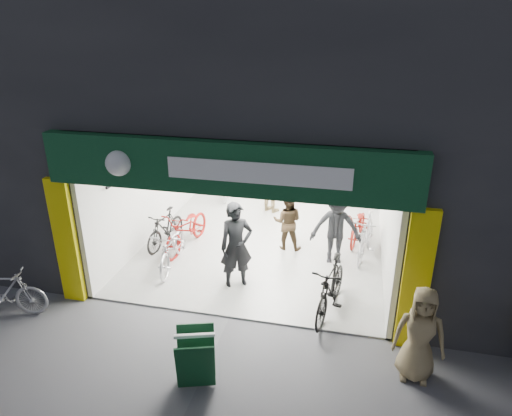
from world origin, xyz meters
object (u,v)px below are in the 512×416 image
(bike_right_front, at_px, (331,288))
(pedestrian_near, at_px, (420,334))
(sandwich_board, at_px, (196,358))
(parked_bike, at_px, (4,293))
(bike_left_front, at_px, (173,247))

(bike_right_front, relative_size, pedestrian_near, 1.16)
(pedestrian_near, relative_size, sandwich_board, 1.79)
(parked_bike, relative_size, sandwich_board, 1.82)
(bike_left_front, bearing_deg, bike_right_front, -23.10)
(pedestrian_near, bearing_deg, bike_left_front, 157.72)
(bike_left_front, distance_m, sandwich_board, 3.80)
(bike_left_front, distance_m, pedestrian_near, 5.66)
(bike_right_front, xyz_separation_m, parked_bike, (-6.06, -1.44, -0.07))
(pedestrian_near, bearing_deg, sandwich_board, -161.24)
(parked_bike, bearing_deg, bike_left_front, -56.88)
(sandwich_board, bearing_deg, bike_right_front, 33.10)
(parked_bike, height_order, sandwich_board, parked_bike)
(bike_right_front, bearing_deg, sandwich_board, -117.65)
(pedestrian_near, height_order, sandwich_board, pedestrian_near)
(sandwich_board, bearing_deg, pedestrian_near, -2.54)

